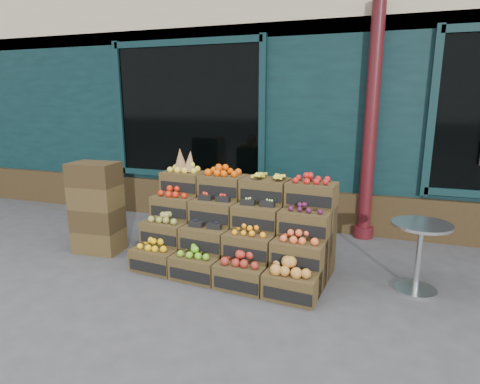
% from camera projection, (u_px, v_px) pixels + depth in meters
% --- Properties ---
extents(ground, '(60.00, 60.00, 0.00)m').
position_uv_depth(ground, '(236.00, 285.00, 4.26)').
color(ground, '#3D3D3F').
rests_on(ground, ground).
extents(shop_facade, '(12.00, 6.24, 4.80)m').
position_uv_depth(shop_facade, '(318.00, 76.00, 8.42)').
color(shop_facade, black).
rests_on(shop_facade, ground).
extents(crate_display, '(2.23, 1.23, 1.35)m').
position_uv_depth(crate_display, '(235.00, 234.00, 4.63)').
color(crate_display, '#403219').
rests_on(crate_display, ground).
extents(spare_crates, '(0.61, 0.44, 1.16)m').
position_uv_depth(spare_crates, '(97.00, 208.00, 5.10)').
color(spare_crates, '#403219').
rests_on(spare_crates, ground).
extents(bistro_table, '(0.58, 0.58, 0.73)m').
position_uv_depth(bistro_table, '(419.00, 249.00, 4.04)').
color(bistro_table, silver).
rests_on(bistro_table, ground).
extents(shopkeeper, '(0.74, 0.60, 1.75)m').
position_uv_depth(shopkeeper, '(226.00, 160.00, 7.15)').
color(shopkeeper, '#1C622E').
rests_on(shopkeeper, ground).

